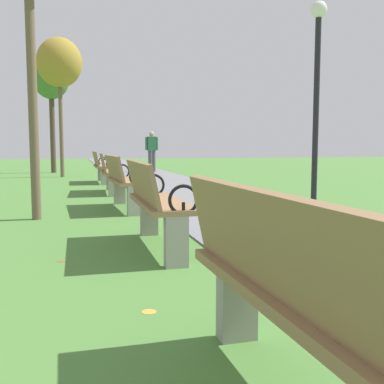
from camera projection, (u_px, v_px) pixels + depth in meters
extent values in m
cube|color=slate|center=(143.00, 174.00, 16.72)|extent=(2.48, 44.00, 0.02)
cube|color=#93704C|center=(310.00, 297.00, 1.72)|extent=(0.47, 1.61, 0.05)
cube|color=#93704C|center=(265.00, 242.00, 1.65)|extent=(0.16, 1.60, 0.40)
cube|color=#99968E|center=(237.00, 298.00, 2.45)|extent=(0.20, 0.12, 0.45)
torus|color=black|center=(247.00, 231.00, 2.45)|extent=(0.27, 0.04, 0.27)
cylinder|color=black|center=(246.00, 246.00, 2.46)|extent=(0.03, 0.03, 0.12)
cube|color=#93704C|center=(160.00, 203.00, 4.60)|extent=(0.45, 1.60, 0.05)
cube|color=#93704C|center=(142.00, 181.00, 4.53)|extent=(0.13, 1.60, 0.40)
cube|color=#99968E|center=(176.00, 242.00, 3.91)|extent=(0.20, 0.12, 0.45)
cube|color=#99968E|center=(149.00, 216.00, 5.34)|extent=(0.20, 0.12, 0.45)
torus|color=black|center=(183.00, 200.00, 3.87)|extent=(0.27, 0.03, 0.27)
cylinder|color=black|center=(183.00, 209.00, 3.88)|extent=(0.03, 0.03, 0.12)
torus|color=black|center=(153.00, 185.00, 5.34)|extent=(0.27, 0.03, 0.27)
cylinder|color=black|center=(154.00, 192.00, 5.34)|extent=(0.03, 0.03, 0.12)
cube|color=#93704C|center=(126.00, 181.00, 7.49)|extent=(0.51, 1.62, 0.05)
cube|color=#93704C|center=(114.00, 167.00, 7.41)|extent=(0.19, 1.60, 0.40)
cube|color=#99968E|center=(134.00, 201.00, 6.81)|extent=(0.21, 0.13, 0.45)
cube|color=#99968E|center=(119.00, 192.00, 8.22)|extent=(0.21, 0.13, 0.45)
torus|color=black|center=(138.00, 177.00, 6.78)|extent=(0.27, 0.04, 0.27)
cylinder|color=black|center=(138.00, 182.00, 6.78)|extent=(0.03, 0.03, 0.12)
torus|color=black|center=(122.00, 171.00, 8.22)|extent=(0.27, 0.04, 0.27)
cylinder|color=black|center=(122.00, 176.00, 8.23)|extent=(0.03, 0.03, 0.12)
cube|color=#93704C|center=(112.00, 172.00, 10.11)|extent=(0.51, 1.62, 0.05)
cube|color=#93704C|center=(103.00, 162.00, 10.05)|extent=(0.19, 1.60, 0.40)
cube|color=#99968E|center=(113.00, 186.00, 9.42)|extent=(0.21, 0.13, 0.45)
cube|color=#99968E|center=(110.00, 180.00, 10.86)|extent=(0.21, 0.13, 0.45)
torus|color=black|center=(116.00, 168.00, 9.38)|extent=(0.27, 0.04, 0.27)
cylinder|color=black|center=(116.00, 172.00, 9.38)|extent=(0.03, 0.03, 0.12)
torus|color=black|center=(113.00, 165.00, 10.85)|extent=(0.27, 0.04, 0.27)
cylinder|color=black|center=(113.00, 169.00, 10.86)|extent=(0.03, 0.03, 0.12)
cube|color=#93704C|center=(103.00, 166.00, 12.94)|extent=(0.44, 1.60, 0.05)
cube|color=#93704C|center=(96.00, 158.00, 12.87)|extent=(0.13, 1.60, 0.40)
cube|color=#99968E|center=(105.00, 177.00, 12.26)|extent=(0.20, 0.12, 0.45)
cube|color=#99968E|center=(101.00, 173.00, 13.68)|extent=(0.20, 0.12, 0.45)
torus|color=black|center=(107.00, 163.00, 12.21)|extent=(0.27, 0.03, 0.27)
cylinder|color=black|center=(107.00, 166.00, 12.22)|extent=(0.03, 0.03, 0.12)
torus|color=black|center=(103.00, 161.00, 13.68)|extent=(0.27, 0.03, 0.27)
cylinder|color=black|center=(103.00, 164.00, 13.68)|extent=(0.03, 0.03, 0.12)
cylinder|color=brown|center=(33.00, 97.00, 6.33)|extent=(0.13, 0.13, 3.47)
cylinder|color=brown|center=(61.00, 128.00, 15.23)|extent=(0.14, 0.14, 3.30)
ellipsoid|color=olive|center=(59.00, 62.00, 15.01)|extent=(1.49, 1.49, 1.63)
cylinder|color=#4C3D2D|center=(53.00, 133.00, 17.74)|extent=(0.20, 0.20, 3.14)
ellipsoid|color=#477A33|center=(51.00, 80.00, 17.53)|extent=(1.36, 1.36, 1.50)
cylinder|color=#4C4C56|center=(150.00, 161.00, 18.24)|extent=(0.14, 0.14, 0.85)
cylinder|color=#4C4C56|center=(154.00, 161.00, 18.28)|extent=(0.14, 0.14, 0.85)
cube|color=#33724C|center=(152.00, 144.00, 18.19)|extent=(0.34, 0.23, 0.56)
sphere|color=tan|center=(152.00, 134.00, 18.15)|extent=(0.20, 0.20, 0.20)
cylinder|color=#33724C|center=(146.00, 144.00, 18.13)|extent=(0.09, 0.09, 0.52)
cylinder|color=#33724C|center=(157.00, 144.00, 18.24)|extent=(0.09, 0.09, 0.52)
cylinder|color=black|center=(316.00, 114.00, 7.78)|extent=(0.10, 0.10, 3.20)
sphere|color=white|center=(319.00, 9.00, 7.60)|extent=(0.28, 0.28, 0.28)
cylinder|color=gold|center=(150.00, 184.00, 12.31)|extent=(0.16, 0.16, 0.00)
cylinder|color=brown|center=(62.00, 261.00, 4.14)|extent=(0.13, 0.13, 0.00)
cylinder|color=gold|center=(149.00, 311.00, 2.87)|extent=(0.13, 0.13, 0.00)
cylinder|color=#BC842D|center=(177.00, 189.00, 10.78)|extent=(0.12, 0.12, 0.00)
cylinder|color=#AD6B23|center=(254.00, 239.00, 4.99)|extent=(0.07, 0.07, 0.00)
cylinder|color=brown|center=(90.00, 193.00, 10.01)|extent=(0.10, 0.10, 0.00)
cylinder|color=gold|center=(159.00, 181.00, 13.36)|extent=(0.08, 0.08, 0.00)
cylinder|color=#BC842D|center=(60.00, 194.00, 9.96)|extent=(0.08, 0.08, 0.00)
cylinder|color=#BC842D|center=(196.00, 201.00, 8.44)|extent=(0.10, 0.10, 0.00)
cylinder|color=#93511E|center=(145.00, 178.00, 14.74)|extent=(0.16, 0.16, 0.00)
cylinder|color=#93511E|center=(129.00, 200.00, 8.80)|extent=(0.09, 0.09, 0.00)
cylinder|color=#BC842D|center=(365.00, 249.00, 4.54)|extent=(0.10, 0.10, 0.00)
cylinder|color=brown|center=(132.00, 176.00, 15.30)|extent=(0.15, 0.15, 0.00)
cylinder|color=#BC842D|center=(181.00, 183.00, 12.46)|extent=(0.09, 0.09, 0.00)
cylinder|color=#93511E|center=(225.00, 197.00, 9.06)|extent=(0.13, 0.13, 0.00)
cylinder|color=gold|center=(175.00, 178.00, 14.51)|extent=(0.12, 0.12, 0.00)
cylinder|color=gold|center=(167.00, 175.00, 15.91)|extent=(0.09, 0.09, 0.00)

